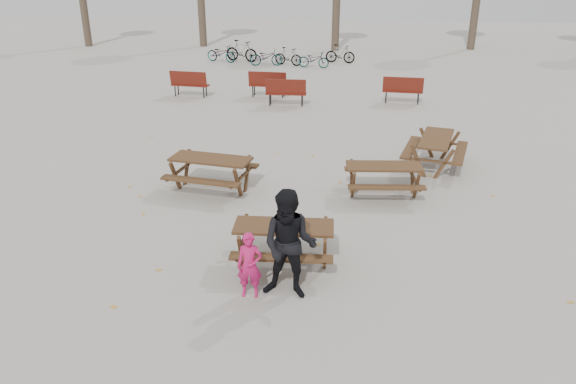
# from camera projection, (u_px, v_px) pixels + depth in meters

# --- Properties ---
(ground) EXTENTS (80.00, 80.00, 0.00)m
(ground) POSITION_uv_depth(u_px,v_px,m) (284.00, 263.00, 10.40)
(ground) COLOR gray
(ground) RESTS_ON ground
(main_picnic_table) EXTENTS (1.80, 1.45, 0.78)m
(main_picnic_table) POSITION_uv_depth(u_px,v_px,m) (284.00, 235.00, 10.17)
(main_picnic_table) COLOR #331C12
(main_picnic_table) RESTS_ON ground
(food_tray) EXTENTS (0.18, 0.11, 0.03)m
(food_tray) POSITION_uv_depth(u_px,v_px,m) (291.00, 229.00, 9.92)
(food_tray) COLOR white
(food_tray) RESTS_ON main_picnic_table
(bread_roll) EXTENTS (0.14, 0.06, 0.05)m
(bread_roll) POSITION_uv_depth(u_px,v_px,m) (291.00, 227.00, 9.91)
(bread_roll) COLOR tan
(bread_roll) RESTS_ON food_tray
(soda_bottle) EXTENTS (0.07, 0.07, 0.17)m
(soda_bottle) POSITION_uv_depth(u_px,v_px,m) (279.00, 225.00, 9.94)
(soda_bottle) COLOR silver
(soda_bottle) RESTS_ON main_picnic_table
(child) EXTENTS (0.43, 0.29, 1.15)m
(child) POSITION_uv_depth(u_px,v_px,m) (250.00, 266.00, 9.19)
(child) COLOR #C4185C
(child) RESTS_ON ground
(adult) EXTENTS (1.02, 0.85, 1.89)m
(adult) POSITION_uv_depth(u_px,v_px,m) (289.00, 245.00, 9.06)
(adult) COLOR black
(adult) RESTS_ON ground
(picnic_table_east) EXTENTS (1.81, 1.49, 0.75)m
(picnic_table_east) POSITION_uv_depth(u_px,v_px,m) (383.00, 180.00, 13.16)
(picnic_table_east) COLOR #331C12
(picnic_table_east) RESTS_ON ground
(picnic_table_north) EXTENTS (2.18, 1.89, 0.82)m
(picnic_table_north) POSITION_uv_depth(u_px,v_px,m) (212.00, 174.00, 13.43)
(picnic_table_north) COLOR #331C12
(picnic_table_north) RESTS_ON ground
(picnic_table_far) EXTENTS (2.02, 2.28, 0.83)m
(picnic_table_far) POSITION_uv_depth(u_px,v_px,m) (435.00, 152.00, 14.86)
(picnic_table_far) COLOR #331C12
(picnic_table_far) RESTS_ON ground
(park_bench_row) EXTENTS (9.88, 1.90, 1.03)m
(park_bench_row) POSITION_uv_depth(u_px,v_px,m) (286.00, 87.00, 21.59)
(park_bench_row) COLOR maroon
(park_bench_row) RESTS_ON ground
(bicycle_row) EXTENTS (7.87, 2.42, 1.09)m
(bicycle_row) POSITION_uv_depth(u_px,v_px,m) (271.00, 55.00, 28.69)
(bicycle_row) COLOR black
(bicycle_row) RESTS_ON ground
(fallen_leaves) EXTENTS (11.00, 11.00, 0.01)m
(fallen_leaves) POSITION_uv_depth(u_px,v_px,m) (315.00, 207.00, 12.66)
(fallen_leaves) COLOR #C0872E
(fallen_leaves) RESTS_ON ground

